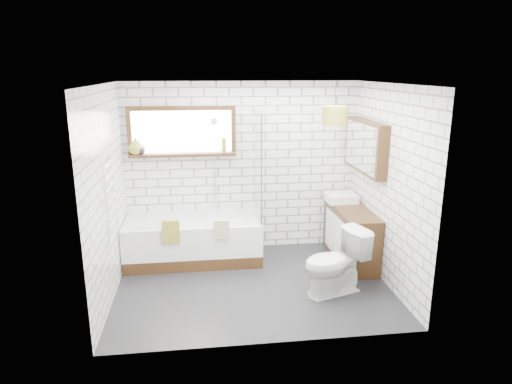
{
  "coord_description": "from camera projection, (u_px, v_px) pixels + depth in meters",
  "views": [
    {
      "loc": [
        -0.64,
        -5.28,
        2.67
      ],
      "look_at": [
        0.08,
        0.25,
        1.16
      ],
      "focal_mm": 32.0,
      "sensor_mm": 36.0,
      "label": 1
    }
  ],
  "objects": [
    {
      "name": "basin",
      "position": [
        341.0,
        198.0,
        6.67
      ],
      "size": [
        0.43,
        0.37,
        0.12
      ],
      "primitive_type": "cube",
      "color": "white",
      "rests_on": "vanity"
    },
    {
      "name": "wall_back",
      "position": [
        242.0,
        168.0,
        6.75
      ],
      "size": [
        3.4,
        0.01,
        2.5
      ],
      "primitive_type": "cube",
      "color": "white",
      "rests_on": "ground"
    },
    {
      "name": "towel_radiator",
      "position": [
        111.0,
        199.0,
        5.31
      ],
      "size": [
        0.06,
        0.52,
        1.0
      ],
      "primitive_type": "cube",
      "color": "white",
      "rests_on": "wall_left"
    },
    {
      "name": "towel_beige",
      "position": [
        222.0,
        230.0,
        6.07
      ],
      "size": [
        0.2,
        0.05,
        0.26
      ],
      "primitive_type": "cube",
      "color": "tan",
      "rests_on": "bathtub"
    },
    {
      "name": "vase_olive",
      "position": [
        136.0,
        148.0,
        6.4
      ],
      "size": [
        0.25,
        0.25,
        0.23
      ],
      "primitive_type": "imported",
      "rotation": [
        0.0,
        0.0,
        -0.14
      ],
      "color": "olive",
      "rests_on": "window"
    },
    {
      "name": "ceiling",
      "position": [
        252.0,
        83.0,
        5.17
      ],
      "size": [
        3.4,
        2.6,
        0.01
      ],
      "primitive_type": "cube",
      "color": "white",
      "rests_on": "ground"
    },
    {
      "name": "bathtub",
      "position": [
        193.0,
        240.0,
        6.5
      ],
      "size": [
        1.89,
        0.84,
        0.61
      ],
      "primitive_type": "cube",
      "color": "white",
      "rests_on": "floor"
    },
    {
      "name": "bottle",
      "position": [
        224.0,
        147.0,
        6.56
      ],
      "size": [
        0.07,
        0.07,
        0.2
      ],
      "primitive_type": "cylinder",
      "rotation": [
        0.0,
        0.0,
        -0.01
      ],
      "color": "olive",
      "rests_on": "window"
    },
    {
      "name": "wall_front",
      "position": [
        269.0,
        226.0,
        4.25
      ],
      "size": [
        3.4,
        0.01,
        2.5
      ],
      "primitive_type": "cube",
      "color": "white",
      "rests_on": "ground"
    },
    {
      "name": "mirror_cabinet",
      "position": [
        366.0,
        146.0,
        6.17
      ],
      "size": [
        0.16,
        1.2,
        0.7
      ],
      "primitive_type": "cube",
      "color": "black",
      "rests_on": "wall_right"
    },
    {
      "name": "wall_right",
      "position": [
        387.0,
        186.0,
        5.71
      ],
      "size": [
        0.01,
        2.6,
        2.5
      ],
      "primitive_type": "cube",
      "color": "white",
      "rests_on": "ground"
    },
    {
      "name": "vase_dark",
      "position": [
        139.0,
        149.0,
        6.41
      ],
      "size": [
        0.23,
        0.23,
        0.19
      ],
      "primitive_type": "imported",
      "rotation": [
        0.0,
        0.0,
        -0.35
      ],
      "color": "black",
      "rests_on": "window"
    },
    {
      "name": "wall_left",
      "position": [
        107.0,
        195.0,
        5.29
      ],
      "size": [
        0.01,
        2.6,
        2.5
      ],
      "primitive_type": "cube",
      "color": "white",
      "rests_on": "ground"
    },
    {
      "name": "vanity",
      "position": [
        350.0,
        234.0,
        6.49
      ],
      "size": [
        0.44,
        1.36,
        0.78
      ],
      "primitive_type": "cube",
      "color": "black",
      "rests_on": "floor"
    },
    {
      "name": "shower_screen",
      "position": [
        258.0,
        166.0,
        6.34
      ],
      "size": [
        0.02,
        0.72,
        1.5
      ],
      "primitive_type": "cube",
      "color": "white",
      "rests_on": "bathtub"
    },
    {
      "name": "shower_riser",
      "position": [
        215.0,
        162.0,
        6.63
      ],
      "size": [
        0.02,
        0.02,
        1.3
      ],
      "primitive_type": "cylinder",
      "color": "silver",
      "rests_on": "wall_back"
    },
    {
      "name": "floor",
      "position": [
        253.0,
        285.0,
        5.83
      ],
      "size": [
        3.4,
        2.6,
        0.01
      ],
      "primitive_type": "cube",
      "color": "black",
      "rests_on": "ground"
    },
    {
      "name": "toilet",
      "position": [
        335.0,
        263.0,
        5.51
      ],
      "size": [
        0.67,
        0.89,
        0.8
      ],
      "primitive_type": "imported",
      "rotation": [
        0.0,
        0.0,
        -1.25
      ],
      "color": "white",
      "rests_on": "floor"
    },
    {
      "name": "tap",
      "position": [
        352.0,
        193.0,
        6.67
      ],
      "size": [
        0.04,
        0.04,
        0.16
      ],
      "primitive_type": "cylinder",
      "rotation": [
        0.0,
        0.0,
        0.19
      ],
      "color": "silver",
      "rests_on": "vanity"
    },
    {
      "name": "window",
      "position": [
        182.0,
        132.0,
        6.46
      ],
      "size": [
        1.52,
        0.16,
        0.68
      ],
      "primitive_type": "cube",
      "color": "black",
      "rests_on": "wall_back"
    },
    {
      "name": "pendant",
      "position": [
        335.0,
        116.0,
        5.7
      ],
      "size": [
        0.32,
        0.32,
        0.23
      ],
      "primitive_type": "cylinder",
      "color": "olive",
      "rests_on": "ceiling"
    },
    {
      "name": "towel_green",
      "position": [
        171.0,
        232.0,
        5.99
      ],
      "size": [
        0.23,
        0.06,
        0.32
      ],
      "primitive_type": "cube",
      "color": "olive",
      "rests_on": "bathtub"
    }
  ]
}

